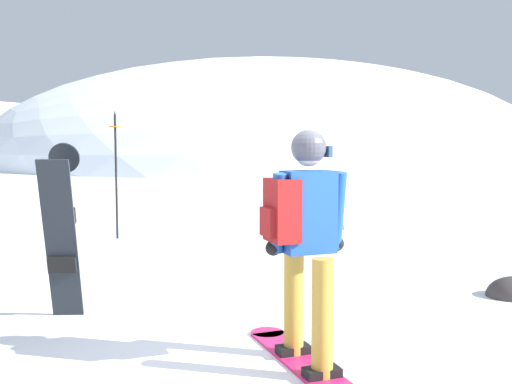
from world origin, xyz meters
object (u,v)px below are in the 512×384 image
piste_marker_near (116,166)px  rock_dark (325,229)px  spare_snowboard (61,231)px  snowboarder_main (304,242)px

piste_marker_near → rock_dark: 3.84m
piste_marker_near → rock_dark: size_ratio=2.97×
spare_snowboard → piste_marker_near: piste_marker_near is taller
snowboarder_main → piste_marker_near: 6.18m
spare_snowboard → rock_dark: (3.23, 5.32, -0.81)m
snowboarder_main → spare_snowboard: size_ratio=1.10×
snowboarder_main → piste_marker_near: (-2.36, 5.71, 0.26)m
rock_dark → snowboarder_main: bearing=-100.3°
rock_dark → piste_marker_near: bearing=-166.5°
snowboarder_main → rock_dark: snowboarder_main is taller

